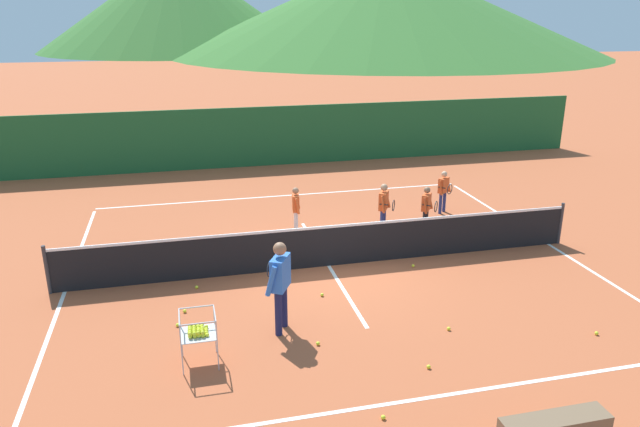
{
  "coord_description": "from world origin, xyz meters",
  "views": [
    {
      "loc": [
        -3.08,
        -11.99,
        5.54
      ],
      "look_at": [
        -0.12,
        0.35,
        1.15
      ],
      "focal_mm": 33.35,
      "sensor_mm": 36.0,
      "label": 1
    }
  ],
  "objects_px": {
    "tennis_ball_4": "(597,333)",
    "tennis_ball_5": "(383,417)",
    "student_0": "(296,206)",
    "tennis_ball_2": "(185,311)",
    "tennis_ball_0": "(197,287)",
    "tennis_ball_9": "(322,295)",
    "tennis_ball_3": "(178,325)",
    "tennis_ball_6": "(449,329)",
    "instructor": "(280,278)",
    "tennis_ball_1": "(318,343)",
    "student_2": "(427,205)",
    "student_3": "(444,188)",
    "tennis_net": "(329,245)",
    "tennis_ball_8": "(429,367)",
    "tennis_ball_7": "(413,266)",
    "student_1": "(384,204)",
    "ball_cart": "(198,331)"
  },
  "relations": [
    {
      "from": "tennis_net",
      "to": "student_2",
      "type": "relative_size",
      "value": 9.65
    },
    {
      "from": "tennis_ball_4",
      "to": "tennis_ball_6",
      "type": "height_order",
      "value": "same"
    },
    {
      "from": "tennis_net",
      "to": "tennis_ball_4",
      "type": "relative_size",
      "value": 174.83
    },
    {
      "from": "tennis_net",
      "to": "ball_cart",
      "type": "distance_m",
      "value": 4.49
    },
    {
      "from": "student_2",
      "to": "tennis_ball_4",
      "type": "bearing_deg",
      "value": -80.39
    },
    {
      "from": "student_0",
      "to": "student_1",
      "type": "xyz_separation_m",
      "value": [
        2.19,
        -0.58,
        0.07
      ]
    },
    {
      "from": "student_1",
      "to": "tennis_ball_6",
      "type": "distance_m",
      "value": 5.05
    },
    {
      "from": "tennis_ball_8",
      "to": "tennis_ball_9",
      "type": "height_order",
      "value": "same"
    },
    {
      "from": "tennis_ball_0",
      "to": "student_2",
      "type": "bearing_deg",
      "value": 18.4
    },
    {
      "from": "instructor",
      "to": "tennis_ball_4",
      "type": "height_order",
      "value": "instructor"
    },
    {
      "from": "tennis_ball_6",
      "to": "tennis_ball_8",
      "type": "height_order",
      "value": "same"
    },
    {
      "from": "tennis_ball_3",
      "to": "tennis_ball_8",
      "type": "bearing_deg",
      "value": -30.53
    },
    {
      "from": "instructor",
      "to": "tennis_ball_9",
      "type": "height_order",
      "value": "instructor"
    },
    {
      "from": "instructor",
      "to": "student_0",
      "type": "relative_size",
      "value": 1.4
    },
    {
      "from": "student_0",
      "to": "ball_cart",
      "type": "bearing_deg",
      "value": -116.19
    },
    {
      "from": "tennis_ball_3",
      "to": "tennis_ball_5",
      "type": "bearing_deg",
      "value": -49.97
    },
    {
      "from": "tennis_net",
      "to": "tennis_ball_3",
      "type": "xyz_separation_m",
      "value": [
        -3.38,
        -2.01,
        -0.47
      ]
    },
    {
      "from": "tennis_ball_0",
      "to": "tennis_ball_9",
      "type": "bearing_deg",
      "value": -21.07
    },
    {
      "from": "instructor",
      "to": "tennis_ball_3",
      "type": "distance_m",
      "value": 2.16
    },
    {
      "from": "student_0",
      "to": "student_3",
      "type": "distance_m",
      "value": 4.42
    },
    {
      "from": "tennis_ball_9",
      "to": "tennis_ball_4",
      "type": "bearing_deg",
      "value": -30.59
    },
    {
      "from": "tennis_ball_0",
      "to": "tennis_ball_3",
      "type": "bearing_deg",
      "value": -105.06
    },
    {
      "from": "tennis_ball_0",
      "to": "tennis_ball_4",
      "type": "height_order",
      "value": "same"
    },
    {
      "from": "instructor",
      "to": "tennis_ball_1",
      "type": "distance_m",
      "value": 1.31
    },
    {
      "from": "tennis_ball_0",
      "to": "tennis_ball_1",
      "type": "xyz_separation_m",
      "value": [
        1.96,
        -2.73,
        0.0
      ]
    },
    {
      "from": "student_3",
      "to": "tennis_ball_1",
      "type": "distance_m",
      "value": 7.95
    },
    {
      "from": "student_1",
      "to": "tennis_ball_7",
      "type": "xyz_separation_m",
      "value": [
        -0.04,
        -2.2,
        -0.77
      ]
    },
    {
      "from": "tennis_ball_4",
      "to": "tennis_ball_5",
      "type": "xyz_separation_m",
      "value": [
        -4.49,
        -1.3,
        0.0
      ]
    },
    {
      "from": "tennis_ball_8",
      "to": "student_2",
      "type": "bearing_deg",
      "value": 67.52
    },
    {
      "from": "student_0",
      "to": "tennis_ball_6",
      "type": "bearing_deg",
      "value": -72.79
    },
    {
      "from": "student_0",
      "to": "tennis_ball_5",
      "type": "xyz_separation_m",
      "value": [
        -0.26,
        -7.61,
        -0.7
      ]
    },
    {
      "from": "tennis_ball_8",
      "to": "tennis_ball_9",
      "type": "relative_size",
      "value": 1.0
    },
    {
      "from": "tennis_ball_2",
      "to": "tennis_ball_7",
      "type": "height_order",
      "value": "same"
    },
    {
      "from": "tennis_ball_4",
      "to": "tennis_ball_7",
      "type": "height_order",
      "value": "same"
    },
    {
      "from": "instructor",
      "to": "tennis_ball_1",
      "type": "bearing_deg",
      "value": -51.39
    },
    {
      "from": "tennis_ball_0",
      "to": "tennis_ball_2",
      "type": "bearing_deg",
      "value": -104.96
    },
    {
      "from": "student_0",
      "to": "tennis_ball_2",
      "type": "xyz_separation_m",
      "value": [
        -2.94,
        -3.74,
        -0.7
      ]
    },
    {
      "from": "tennis_net",
      "to": "student_0",
      "type": "distance_m",
      "value": 2.29
    },
    {
      "from": "tennis_ball_1",
      "to": "tennis_ball_5",
      "type": "relative_size",
      "value": 1.0
    },
    {
      "from": "tennis_ball_6",
      "to": "student_1",
      "type": "bearing_deg",
      "value": 84.61
    },
    {
      "from": "tennis_ball_1",
      "to": "tennis_ball_7",
      "type": "bearing_deg",
      "value": 43.46
    },
    {
      "from": "student_0",
      "to": "tennis_ball_2",
      "type": "distance_m",
      "value": 4.81
    },
    {
      "from": "tennis_net",
      "to": "instructor",
      "type": "bearing_deg",
      "value": -121.06
    },
    {
      "from": "tennis_ball_4",
      "to": "tennis_ball_5",
      "type": "bearing_deg",
      "value": -163.82
    },
    {
      "from": "tennis_net",
      "to": "tennis_ball_5",
      "type": "relative_size",
      "value": 174.83
    },
    {
      "from": "tennis_net",
      "to": "tennis_ball_6",
      "type": "xyz_separation_m",
      "value": [
        1.42,
        -3.29,
        -0.47
      ]
    },
    {
      "from": "student_2",
      "to": "tennis_ball_7",
      "type": "height_order",
      "value": "student_2"
    },
    {
      "from": "student_2",
      "to": "tennis_ball_0",
      "type": "bearing_deg",
      "value": -161.6
    },
    {
      "from": "student_1",
      "to": "tennis_ball_0",
      "type": "height_order",
      "value": "student_1"
    },
    {
      "from": "student_2",
      "to": "tennis_ball_6",
      "type": "distance_m",
      "value": 5.08
    }
  ]
}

